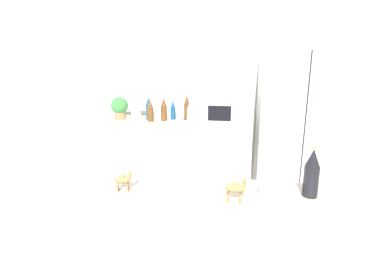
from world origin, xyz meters
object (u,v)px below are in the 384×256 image
(microwave, at_px, (224,110))
(fruit_bowl, at_px, (276,191))
(back_bottle_3, at_px, (173,110))
(back_bottle_4, at_px, (164,109))
(camel_figurine, at_px, (123,179))
(back_bottle_6, at_px, (180,111))
(back_bottle_0, at_px, (187,107))
(back_bottle_5, at_px, (190,112))
(refrigerator, at_px, (297,128))
(wine_bottle, at_px, (312,173))
(back_bottle_2, at_px, (150,111))
(paper_towel_roll, at_px, (136,109))
(camel_figurine_second, at_px, (235,188))
(potted_plant, at_px, (120,107))
(back_bottle_1, at_px, (149,109))

(microwave, height_order, fruit_bowl, microwave)
(back_bottle_3, relative_size, back_bottle_4, 0.83)
(camel_figurine, bearing_deg, back_bottle_6, 91.02)
(back_bottle_0, xyz_separation_m, back_bottle_5, (0.06, -0.16, -0.03))
(refrigerator, xyz_separation_m, microwave, (-0.84, 0.10, 0.16))
(refrigerator, height_order, microwave, refrigerator)
(back_bottle_5, bearing_deg, wine_bottle, -61.07)
(back_bottle_2, height_order, back_bottle_5, back_bottle_2)
(back_bottle_0, height_order, camel_figurine, back_bottle_0)
(microwave, height_order, back_bottle_5, microwave)
(back_bottle_3, bearing_deg, paper_towel_roll, -173.74)
(refrigerator, height_order, paper_towel_roll, refrigerator)
(microwave, xyz_separation_m, back_bottle_0, (-0.46, 0.05, 0.02))
(back_bottle_0, height_order, back_bottle_2, back_bottle_0)
(fruit_bowl, relative_size, camel_figurine_second, 1.42)
(back_bottle_0, distance_m, back_bottle_2, 0.45)
(potted_plant, distance_m, back_bottle_0, 0.84)
(back_bottle_2, xyz_separation_m, fruit_bowl, (1.28, -1.81, -0.08))
(potted_plant, xyz_separation_m, back_bottle_2, (0.41, -0.06, -0.03))
(back_bottle_0, distance_m, camel_figurine, 2.04)
(microwave, distance_m, back_bottle_1, 0.93)
(refrigerator, xyz_separation_m, fruit_bowl, (-0.45, -1.82, 0.08))
(potted_plant, xyz_separation_m, microwave, (1.30, 0.04, -0.01))
(potted_plant, relative_size, back_bottle_5, 1.04)
(back_bottle_1, height_order, camel_figurine, back_bottle_1)
(back_bottle_4, relative_size, camel_figurine, 2.26)
(potted_plant, relative_size, back_bottle_2, 1.03)
(back_bottle_6, bearing_deg, back_bottle_3, 138.13)
(back_bottle_3, relative_size, back_bottle_6, 0.96)
(back_bottle_6, bearing_deg, back_bottle_4, 176.27)
(back_bottle_0, bearing_deg, back_bottle_5, -68.29)
(camel_figurine, bearing_deg, paper_towel_roll, 106.79)
(microwave, bearing_deg, back_bottle_6, -174.06)
(back_bottle_3, bearing_deg, camel_figurine_second, -68.99)
(fruit_bowl, xyz_separation_m, camel_figurine_second, (-0.23, -0.11, 0.06))
(back_bottle_0, distance_m, back_bottle_1, 0.47)
(potted_plant, distance_m, back_bottle_2, 0.42)
(back_bottle_6, height_order, fruit_bowl, back_bottle_6)
(back_bottle_0, bearing_deg, fruit_bowl, -66.51)
(fruit_bowl, bearing_deg, back_bottle_6, 116.40)
(potted_plant, xyz_separation_m, paper_towel_roll, (0.20, 0.03, -0.03))
(paper_towel_roll, bearing_deg, fruit_bowl, -52.01)
(potted_plant, height_order, camel_figurine_second, potted_plant)
(potted_plant, distance_m, fruit_bowl, 2.53)
(microwave, distance_m, camel_figurine_second, 2.04)
(paper_towel_roll, bearing_deg, wine_bottle, -48.17)
(back_bottle_1, bearing_deg, back_bottle_6, -4.85)
(refrigerator, relative_size, microwave, 3.77)
(refrigerator, bearing_deg, back_bottle_0, 173.71)
(wine_bottle, bearing_deg, back_bottle_1, 128.99)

